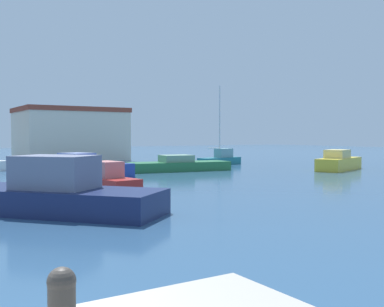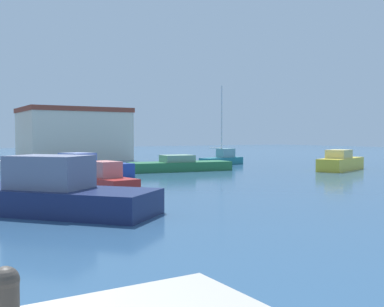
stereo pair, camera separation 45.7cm
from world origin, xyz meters
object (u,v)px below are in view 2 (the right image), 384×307
at_px(motorboat_navy_distant_north, 45,194).
at_px(motorboat_blue_center_channel, 83,167).
at_px(sailboat_teal_distant_east, 223,159).
at_px(motorboat_red_mid_harbor, 100,178).
at_px(motorboat_green_inner_mooring, 180,165).
at_px(mooring_bollard, 5,306).
at_px(motorboat_yellow_outer_mooring, 341,162).

bearing_deg(motorboat_navy_distant_north, motorboat_blue_center_channel, 67.08).
xyz_separation_m(sailboat_teal_distant_east, motorboat_blue_center_channel, (-14.53, -4.10, -0.03)).
relative_size(sailboat_teal_distant_east, motorboat_red_mid_harbor, 1.27).
xyz_separation_m(motorboat_navy_distant_north, motorboat_red_mid_harbor, (4.49, 6.80, -0.22)).
distance_m(motorboat_green_inner_mooring, motorboat_blue_center_channel, 7.46).
bearing_deg(mooring_bollard, motorboat_yellow_outer_mooring, 36.88).
distance_m(sailboat_teal_distant_east, motorboat_green_inner_mooring, 8.32).
height_order(motorboat_navy_distant_north, motorboat_yellow_outer_mooring, motorboat_navy_distant_north).
xyz_separation_m(mooring_bollard, motorboat_red_mid_harbor, (7.91, 19.66, -1.04)).
bearing_deg(motorboat_red_mid_harbor, motorboat_yellow_outer_mooring, 3.67).
bearing_deg(mooring_bollard, sailboat_teal_distant_east, 52.48).
bearing_deg(motorboat_navy_distant_north, motorboat_green_inner_mooring, 46.12).
distance_m(motorboat_green_inner_mooring, motorboat_yellow_outer_mooring, 12.51).
height_order(mooring_bollard, sailboat_teal_distant_east, sailboat_teal_distant_east).
bearing_deg(motorboat_blue_center_channel, sailboat_teal_distant_east, 15.74).
relative_size(motorboat_yellow_outer_mooring, motorboat_red_mid_harbor, 1.06).
xyz_separation_m(motorboat_blue_center_channel, motorboat_red_mid_harbor, (-1.55, -7.50, -0.09)).
bearing_deg(motorboat_red_mid_harbor, motorboat_green_inner_mooring, 38.80).
bearing_deg(motorboat_blue_center_channel, motorboat_yellow_outer_mooring, -18.62).
bearing_deg(motorboat_blue_center_channel, motorboat_green_inner_mooring, -2.01).
distance_m(motorboat_yellow_outer_mooring, motorboat_red_mid_harbor, 20.04).
relative_size(motorboat_navy_distant_north, motorboat_yellow_outer_mooring, 1.28).
bearing_deg(mooring_bollard, motorboat_green_inner_mooring, 57.83).
bearing_deg(mooring_bollard, motorboat_red_mid_harbor, 68.07).
distance_m(motorboat_green_inner_mooring, motorboat_red_mid_harbor, 11.55).
relative_size(sailboat_teal_distant_east, motorboat_green_inner_mooring, 0.90).
relative_size(mooring_bollard, motorboat_red_mid_harbor, 0.11).
relative_size(motorboat_blue_center_channel, motorboat_red_mid_harbor, 1.40).
relative_size(sailboat_teal_distant_east, motorboat_blue_center_channel, 0.91).
bearing_deg(motorboat_green_inner_mooring, motorboat_red_mid_harbor, -141.20).
height_order(mooring_bollard, motorboat_green_inner_mooring, mooring_bollard).
relative_size(sailboat_teal_distant_east, motorboat_navy_distant_north, 0.93).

